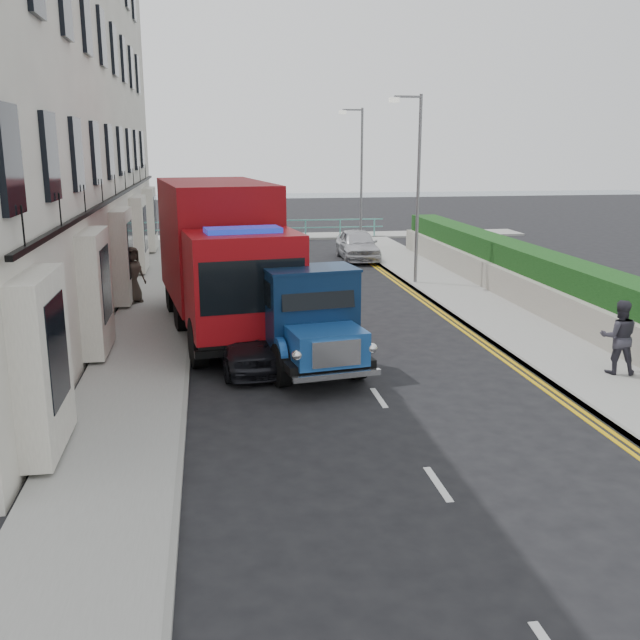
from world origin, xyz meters
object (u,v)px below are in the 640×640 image
at_px(lamp_far, 359,170).
at_px(bedford_lorry, 308,325).
at_px(red_lorry, 222,254).
at_px(parked_car_front, 248,337).
at_px(lamp_mid, 415,179).

xyz_separation_m(lamp_far, bedford_lorry, (-5.39, -19.92, -2.86)).
distance_m(red_lorry, parked_car_front, 3.71).
relative_size(bedford_lorry, red_lorry, 0.65).
relative_size(lamp_mid, red_lorry, 0.84).
bearing_deg(red_lorry, bedford_lorry, -73.42).
relative_size(lamp_mid, parked_car_front, 1.76).
distance_m(lamp_mid, parked_car_front, 11.88).
xyz_separation_m(lamp_mid, red_lorry, (-7.28, -5.84, -1.76)).
xyz_separation_m(lamp_mid, parked_car_front, (-6.78, -9.17, -3.32)).
bearing_deg(bedford_lorry, red_lorry, 106.00).
relative_size(lamp_far, bedford_lorry, 1.29).
bearing_deg(lamp_far, red_lorry, -114.69).
xyz_separation_m(lamp_far, parked_car_front, (-6.78, -19.17, -3.32)).
height_order(lamp_mid, bedford_lorry, lamp_mid).
xyz_separation_m(red_lorry, parked_car_front, (0.50, -3.33, -1.56)).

